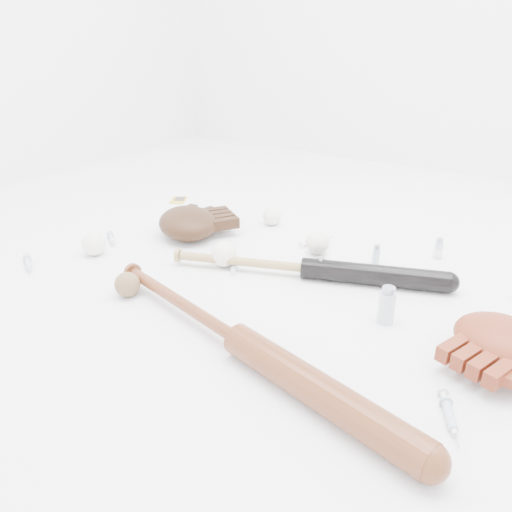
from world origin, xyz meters
The scene contains 20 objects.
bat_dark centered at (0.09, 0.06, 0.03)m, with size 0.86×0.06×0.06m, color black, non-canonical shape.
bat_wood centered at (0.14, -0.35, 0.04)m, with size 1.00×0.07×0.07m, color brown, non-canonical shape.
glove_dark centered at (-0.41, 0.12, 0.05)m, with size 0.29×0.29×0.10m, color black, non-canonical shape.
glove_tan centered at (0.65, -0.05, 0.05)m, with size 0.27×0.27×0.10m, color maroon, non-canonical shape.
trading_card centered at (-0.70, 0.40, 0.00)m, with size 0.06×0.08×0.00m, color gold.
pedestal centered at (0.08, 0.15, 0.02)m, with size 0.08×0.08×0.04m, color white.
baseball_on_pedestal centered at (0.08, 0.15, 0.08)m, with size 0.07×0.07×0.07m, color white.
baseball_left centered at (-0.57, -0.17, 0.04)m, with size 0.08×0.08×0.08m, color white.
baseball_upper centered at (-0.22, 0.38, 0.03)m, with size 0.07×0.07×0.07m, color white.
baseball_mid centered at (-0.16, 0.00, 0.04)m, with size 0.08×0.08×0.08m, color white.
baseball_aged centered at (-0.27, -0.30, 0.04)m, with size 0.07×0.07×0.07m, color brown.
syringe_0 centered at (-0.60, -0.06, 0.01)m, with size 0.14×0.03×0.02m, color #ADBCC6, non-canonical shape.
syringe_1 centered at (-0.12, 0.01, 0.01)m, with size 0.13×0.02×0.02m, color #ADBCC6, non-canonical shape.
syringe_2 centered at (0.00, 0.31, 0.01)m, with size 0.16×0.03×0.02m, color #ADBCC6, non-canonical shape.
syringe_3 centered at (0.60, -0.31, 0.01)m, with size 0.16×0.03×0.02m, color #ADBCC6, non-canonical shape.
syringe_5 centered at (-0.67, -0.34, 0.01)m, with size 0.16×0.03×0.02m, color #ADBCC6, non-canonical shape.
vial_0 centered at (0.23, 0.27, 0.03)m, with size 0.02×0.02×0.06m, color silver.
vial_1 centered at (0.39, 0.42, 0.03)m, with size 0.03×0.03×0.07m, color silver.
vial_2 centered at (0.13, 0.08, 0.03)m, with size 0.03×0.03×0.07m, color silver.
vial_3 centered at (0.37, -0.04, 0.05)m, with size 0.04×0.04×0.10m, color silver.
Camera 1 is at (0.68, -1.13, 0.69)m, focal length 35.00 mm.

